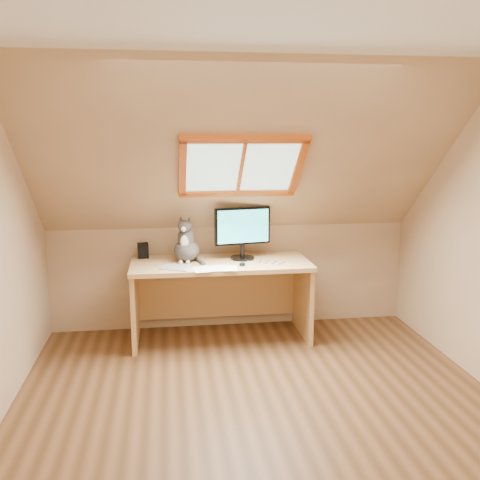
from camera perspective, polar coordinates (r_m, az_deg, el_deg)
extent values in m
plane|color=brown|center=(3.89, 2.37, -17.77)|extent=(3.50, 3.50, 0.00)
cube|color=tan|center=(1.84, 12.56, -10.89)|extent=(3.50, 0.02, 2.40)
cube|color=tan|center=(5.32, -0.95, -3.87)|extent=(3.50, 0.02, 1.00)
cube|color=silver|center=(2.69, 5.98, 22.19)|extent=(3.50, 1.95, 0.02)
cube|color=tan|center=(4.37, 0.25, 8.80)|extent=(3.50, 1.56, 1.41)
cube|color=#B2E0CC|center=(4.45, 0.11, 7.95)|extent=(0.90, 0.53, 0.48)
cube|color=#C24C12|center=(4.45, 0.11, 7.95)|extent=(1.02, 0.64, 0.59)
cube|color=tan|center=(4.89, -2.09, -2.54)|extent=(1.63, 0.71, 0.04)
cube|color=tan|center=(4.98, -11.13, -6.94)|extent=(0.04, 0.64, 0.70)
cube|color=tan|center=(5.13, 6.73, -6.27)|extent=(0.04, 0.64, 0.70)
cube|color=tan|center=(5.30, -2.43, -5.60)|extent=(1.53, 0.03, 0.49)
cylinder|color=black|center=(4.98, 0.26, -1.93)|extent=(0.22, 0.22, 0.02)
cylinder|color=black|center=(4.96, 0.26, -1.13)|extent=(0.04, 0.04, 0.12)
cube|color=black|center=(4.92, 0.26, 1.52)|extent=(0.52, 0.13, 0.34)
cube|color=#1771BC|center=(4.89, 0.36, 1.46)|extent=(0.48, 0.09, 0.30)
ellipsoid|color=#494441|center=(4.91, -5.73, -1.10)|extent=(0.29, 0.33, 0.20)
ellipsoid|color=#494441|center=(4.87, -5.79, 0.19)|extent=(0.18, 0.18, 0.22)
ellipsoid|color=silver|center=(4.81, -5.94, -0.23)|extent=(0.08, 0.06, 0.13)
ellipsoid|color=#494441|center=(4.80, -5.94, 1.50)|extent=(0.14, 0.13, 0.11)
sphere|color=silver|center=(4.75, -6.05, 1.17)|extent=(0.04, 0.04, 0.04)
cone|color=#494441|center=(4.82, -6.34, 2.19)|extent=(0.07, 0.07, 0.07)
cone|color=#494441|center=(4.80, -5.46, 2.18)|extent=(0.07, 0.06, 0.07)
cube|color=black|center=(5.10, -10.30, -1.11)|extent=(0.11, 0.11, 0.14)
cube|color=#B2B2B7|center=(4.67, -6.71, -2.95)|extent=(0.31, 0.28, 0.01)
ellipsoid|color=black|center=(4.72, 0.24, -2.61)|extent=(0.08, 0.11, 0.03)
cube|color=white|center=(4.63, -2.91, -3.08)|extent=(0.33, 0.27, 0.00)
cube|color=white|center=(4.62, -2.91, -3.06)|extent=(0.32, 0.24, 0.00)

